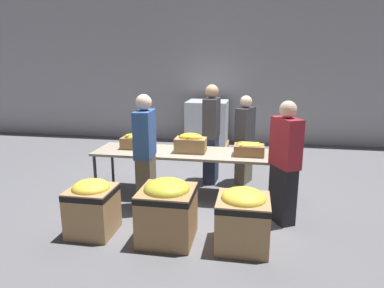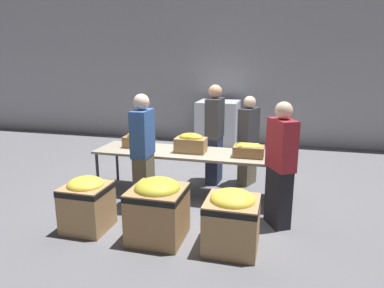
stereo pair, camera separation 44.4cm
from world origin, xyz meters
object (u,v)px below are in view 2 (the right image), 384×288
object	(u,v)px
banana_box_0	(136,140)
donation_bin_1	(158,207)
sorting_table	(188,154)
banana_box_2	(249,150)
volunteer_1	(143,153)
volunteer_2	(248,141)
banana_box_1	(191,143)
volunteer_3	(280,166)
pallet_stack_0	(218,125)
donation_bin_2	(232,218)
volunteer_0	(215,135)
donation_bin_0	(87,202)

from	to	relation	value
banana_box_0	donation_bin_1	world-z (taller)	banana_box_0
sorting_table	banana_box_2	xyz separation A→B (m)	(0.99, -0.05, 0.15)
volunteer_1	volunteer_2	distance (m)	2.01
sorting_table	banana_box_1	xyz separation A→B (m)	(0.05, -0.02, 0.20)
banana_box_0	banana_box_1	size ratio (longest dim) A/B	0.81
volunteer_3	pallet_stack_0	world-z (taller)	volunteer_3
banana_box_1	banana_box_2	xyz separation A→B (m)	(0.94, -0.03, -0.05)
sorting_table	donation_bin_1	xyz separation A→B (m)	(0.02, -1.51, -0.28)
donation_bin_2	banana_box_1	bearing A→B (deg)	121.18
banana_box_0	volunteer_0	bearing A→B (deg)	27.32
volunteer_3	donation_bin_0	distance (m)	2.59
donation_bin_1	volunteer_2	bearing A→B (deg)	69.05
banana_box_1	volunteer_2	size ratio (longest dim) A/B	0.31
volunteer_2	sorting_table	bearing A→B (deg)	-26.54
donation_bin_0	donation_bin_1	xyz separation A→B (m)	(0.99, 0.00, 0.03)
banana_box_0	volunteer_1	world-z (taller)	volunteer_1
sorting_table	banana_box_2	bearing A→B (deg)	-2.96
volunteer_2	donation_bin_2	world-z (taller)	volunteer_2
sorting_table	banana_box_2	size ratio (longest dim) A/B	6.60
volunteer_3	donation_bin_0	world-z (taller)	volunteer_3
donation_bin_2	sorting_table	bearing A→B (deg)	122.27
donation_bin_0	pallet_stack_0	bearing A→B (deg)	79.86
volunteer_0	volunteer_3	xyz separation A→B (m)	(1.17, -1.46, -0.05)
volunteer_3	pallet_stack_0	distance (m)	4.34
banana_box_0	banana_box_2	world-z (taller)	banana_box_0
banana_box_2	volunteer_2	world-z (taller)	volunteer_2
sorting_table	donation_bin_2	bearing A→B (deg)	-57.73
sorting_table	volunteer_0	bearing A→B (deg)	67.23
volunteer_0	volunteer_1	size ratio (longest dim) A/B	1.03
donation_bin_0	donation_bin_2	size ratio (longest dim) A/B	0.98
volunteer_2	donation_bin_0	distance (m)	2.98
banana_box_2	donation_bin_0	distance (m)	2.48
banana_box_2	donation_bin_0	size ratio (longest dim) A/B	0.64
banana_box_1	volunteer_2	distance (m)	1.17
banana_box_0	banana_box_1	xyz separation A→B (m)	(0.99, -0.09, 0.03)
donation_bin_1	donation_bin_2	size ratio (longest dim) A/B	1.08
donation_bin_1	banana_box_0	bearing A→B (deg)	121.41
sorting_table	donation_bin_2	distance (m)	1.81
banana_box_2	sorting_table	bearing A→B (deg)	177.04
banana_box_1	volunteer_0	distance (m)	0.78
banana_box_2	donation_bin_2	bearing A→B (deg)	-91.40
donation_bin_2	pallet_stack_0	world-z (taller)	pallet_stack_0
volunteer_0	donation_bin_1	distance (m)	2.29
banana_box_0	volunteer_1	xyz separation A→B (m)	(0.43, -0.73, -0.01)
volunteer_2	pallet_stack_0	size ratio (longest dim) A/B	1.33
banana_box_1	pallet_stack_0	size ratio (longest dim) A/B	0.41
donation_bin_1	donation_bin_2	world-z (taller)	donation_bin_1
sorting_table	volunteer_1	size ratio (longest dim) A/B	1.77
sorting_table	donation_bin_0	world-z (taller)	sorting_table
sorting_table	donation_bin_0	bearing A→B (deg)	-122.69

